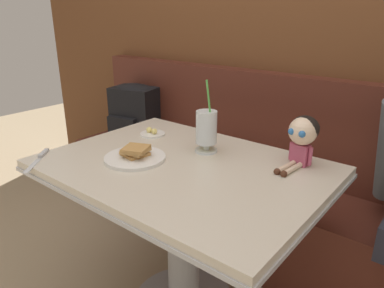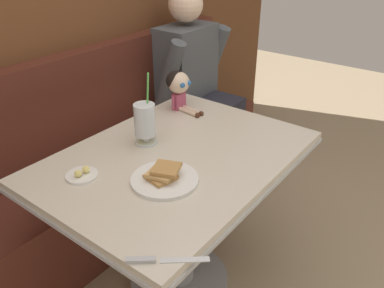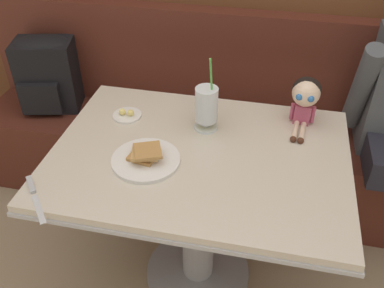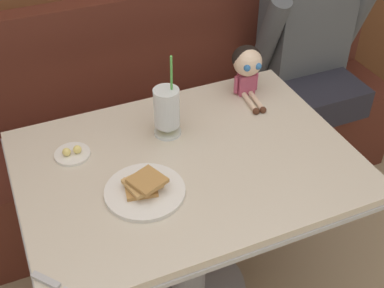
{
  "view_description": "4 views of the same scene",
  "coord_description": "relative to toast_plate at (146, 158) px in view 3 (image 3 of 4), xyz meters",
  "views": [
    {
      "loc": [
        0.86,
        -0.82,
        1.31
      ],
      "look_at": [
        -0.02,
        0.26,
        0.8
      ],
      "focal_mm": 33.79,
      "sensor_mm": 36.0,
      "label": 1
    },
    {
      "loc": [
        -1.07,
        -0.72,
        1.56
      ],
      "look_at": [
        0.08,
        0.16,
        0.76
      ],
      "focal_mm": 36.93,
      "sensor_mm": 36.0,
      "label": 2
    },
    {
      "loc": [
        0.24,
        -1.04,
        1.72
      ],
      "look_at": [
        -0.03,
        0.17,
        0.78
      ],
      "focal_mm": 39.83,
      "sensor_mm": 36.0,
      "label": 3
    },
    {
      "loc": [
        -0.49,
        -1.0,
        1.84
      ],
      "look_at": [
        0.03,
        0.2,
        0.78
      ],
      "focal_mm": 47.64,
      "sensor_mm": 36.0,
      "label": 4
    }
  ],
  "objects": [
    {
      "name": "booth_bench",
      "position": [
        0.18,
        0.72,
        -0.43
      ],
      "size": [
        2.6,
        0.48,
        1.0
      ],
      "color": "#512319",
      "rests_on": "ground"
    },
    {
      "name": "diner_table",
      "position": [
        0.18,
        0.09,
        -0.21
      ],
      "size": [
        1.11,
        0.81,
        0.74
      ],
      "color": "beige",
      "rests_on": "ground"
    },
    {
      "name": "toast_plate",
      "position": [
        0.0,
        0.0,
        0.0
      ],
      "size": [
        0.25,
        0.25,
        0.06
      ],
      "color": "white",
      "rests_on": "diner_table"
    },
    {
      "name": "milkshake_glass",
      "position": [
        0.17,
        0.25,
        0.09
      ],
      "size": [
        0.1,
        0.1,
        0.32
      ],
      "color": "silver",
      "rests_on": "diner_table"
    },
    {
      "name": "butter_saucer",
      "position": [
        -0.16,
        0.26,
        -0.01
      ],
      "size": [
        0.12,
        0.12,
        0.04
      ],
      "color": "white",
      "rests_on": "diner_table"
    },
    {
      "name": "butter_knife",
      "position": [
        -0.32,
        -0.23,
        -0.01
      ],
      "size": [
        0.17,
        0.19,
        0.01
      ],
      "color": "silver",
      "rests_on": "diner_table"
    },
    {
      "name": "seated_doll",
      "position": [
        0.55,
        0.37,
        0.11
      ],
      "size": [
        0.12,
        0.22,
        0.2
      ],
      "color": "#B74C6B",
      "rests_on": "diner_table"
    },
    {
      "name": "backpack",
      "position": [
        -0.77,
        0.69,
        -0.1
      ],
      "size": [
        0.34,
        0.3,
        0.41
      ],
      "color": "black",
      "rests_on": "booth_bench"
    }
  ]
}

